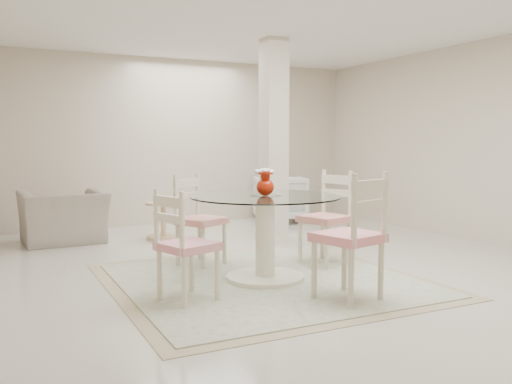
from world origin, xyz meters
name	(u,v)px	position (x,y,z in m)	size (l,w,h in m)	color
ground	(289,264)	(0.00, 0.00, 0.00)	(7.00, 7.00, 0.00)	beige
room_shell	(290,94)	(0.00, 0.00, 1.86)	(6.02, 7.02, 2.71)	beige
column	(274,142)	(0.50, 1.30, 1.35)	(0.30, 0.30, 2.70)	beige
area_rug	(265,280)	(-0.56, -0.51, 0.01)	(2.90, 2.90, 0.02)	tan
dining_table	(265,238)	(-0.56, -0.51, 0.42)	(1.44, 1.44, 0.83)	#FBF4CF
red_vase	(265,183)	(-0.56, -0.51, 0.95)	(0.20, 0.17, 0.26)	#A01804
dining_chair_east	(329,210)	(0.41, -0.17, 0.60)	(0.57, 0.57, 1.14)	beige
dining_chair_north	(196,213)	(-0.91, 0.44, 0.58)	(0.60, 0.60, 1.10)	beige
dining_chair_west	(181,238)	(-1.51, -0.86, 0.55)	(0.53, 0.53, 1.05)	#EDE4C3
dining_chair_south	(355,227)	(-0.21, -1.48, 0.64)	(0.59, 0.59, 1.21)	beige
recliner_taupe	(64,217)	(-2.06, 2.46, 0.35)	(1.07, 0.93, 0.69)	gray
armchair_white	(280,199)	(1.49, 2.93, 0.39)	(0.83, 0.86, 0.78)	silver
side_table	(163,222)	(-0.77, 2.18, 0.24)	(0.49, 0.49, 0.51)	#D5AF83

